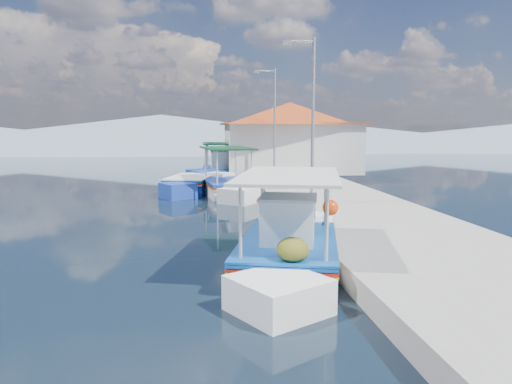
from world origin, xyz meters
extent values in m
plane|color=black|center=(0.00, 0.00, 0.00)|extent=(160.00, 160.00, 0.00)
cube|color=#9A9790|center=(5.90, 6.00, 0.25)|extent=(5.00, 44.00, 0.50)
cylinder|color=#A5A8AD|center=(3.80, -3.00, 0.65)|extent=(0.20, 0.20, 0.30)
cylinder|color=#A5A8AD|center=(3.80, 2.00, 0.65)|extent=(0.20, 0.20, 0.30)
cylinder|color=#A5A8AD|center=(3.80, 8.00, 0.65)|extent=(0.20, 0.20, 0.30)
cylinder|color=#A5A8AD|center=(3.80, 14.00, 0.65)|extent=(0.20, 0.20, 0.30)
cube|color=white|center=(2.52, -4.51, 0.21)|extent=(3.08, 4.56, 0.91)
cube|color=white|center=(1.83, -1.83, 0.33)|extent=(2.08, 2.08, 1.01)
cube|color=white|center=(3.18, -7.10, 0.21)|extent=(2.03, 2.03, 0.86)
cube|color=#0C4A9E|center=(2.52, -4.51, 0.63)|extent=(3.17, 4.70, 0.06)
cube|color=#B61C0F|center=(2.52, -4.51, 0.56)|extent=(3.17, 4.70, 0.05)
cube|color=yellow|center=(2.52, -4.51, 0.49)|extent=(3.17, 4.70, 0.04)
cube|color=#0C4A9E|center=(2.52, -4.51, 0.70)|extent=(3.18, 4.66, 0.05)
cube|color=brown|center=(2.52, -4.51, 0.67)|extent=(2.90, 4.44, 0.05)
cube|color=white|center=(2.59, -4.79, 1.20)|extent=(1.44, 1.50, 1.06)
cube|color=silver|center=(2.59, -4.79, 1.75)|extent=(1.56, 1.62, 0.06)
cylinder|color=beige|center=(1.27, -3.02, 1.44)|extent=(0.07, 0.07, 1.54)
cylinder|color=beige|center=(2.90, -2.60, 1.44)|extent=(0.07, 0.07, 1.54)
cylinder|color=beige|center=(2.14, -6.41, 1.44)|extent=(0.07, 0.07, 1.54)
cylinder|color=beige|center=(3.77, -5.99, 1.44)|extent=(0.07, 0.07, 1.54)
cube|color=silver|center=(2.52, -4.51, 2.21)|extent=(3.18, 4.59, 0.07)
ellipsoid|color=#474F15|center=(1.81, -3.30, 0.95)|extent=(0.73, 0.80, 0.55)
ellipsoid|color=#474F15|center=(2.34, -2.67, 0.90)|extent=(0.61, 0.68, 0.46)
ellipsoid|color=#474F15|center=(3.13, -6.13, 0.92)|extent=(0.65, 0.72, 0.49)
sphere|color=#FF3B08|center=(3.31, -3.71, 1.39)|extent=(0.38, 0.38, 0.38)
cube|color=white|center=(1.80, 7.96, 0.22)|extent=(2.56, 4.01, 0.96)
cube|color=white|center=(2.18, 10.45, 0.34)|extent=(2.03, 2.03, 1.06)
cube|color=white|center=(1.43, 5.55, 0.22)|extent=(1.97, 1.97, 0.91)
cube|color=#0C4A9E|center=(1.80, 7.96, 0.67)|extent=(2.63, 4.13, 0.06)
cube|color=#B61C0F|center=(1.80, 7.96, 0.58)|extent=(2.63, 4.13, 0.05)
cube|color=yellow|center=(1.80, 7.96, 0.51)|extent=(2.63, 4.13, 0.04)
cube|color=#1B3CA7|center=(1.80, 7.96, 0.74)|extent=(2.65, 4.10, 0.05)
cube|color=brown|center=(1.80, 7.96, 0.71)|extent=(2.39, 3.91, 0.05)
cylinder|color=beige|center=(1.24, 9.64, 1.51)|extent=(0.07, 0.07, 1.61)
cylinder|color=beige|center=(2.84, 9.39, 1.51)|extent=(0.07, 0.07, 1.61)
cylinder|color=beige|center=(0.77, 6.53, 1.51)|extent=(0.07, 0.07, 1.61)
cylinder|color=beige|center=(2.36, 6.28, 1.51)|extent=(0.07, 0.07, 1.61)
cube|color=#0B381B|center=(1.80, 7.96, 2.32)|extent=(2.66, 4.02, 0.07)
cube|color=#1B3CA7|center=(0.02, 9.64, 0.24)|extent=(2.80, 4.06, 1.03)
cube|color=#1B3CA7|center=(-0.59, 12.03, 0.37)|extent=(1.92, 1.92, 1.14)
cube|color=#1B3CA7|center=(0.61, 7.32, 0.24)|extent=(1.87, 1.87, 0.97)
cube|color=#0C4A9E|center=(0.02, 9.64, 0.71)|extent=(2.88, 4.18, 0.06)
cube|color=#B61C0F|center=(0.02, 9.64, 0.63)|extent=(2.88, 4.18, 0.05)
cube|color=yellow|center=(0.02, 9.64, 0.55)|extent=(2.88, 4.18, 0.04)
cube|color=white|center=(0.02, 9.64, 0.79)|extent=(2.89, 4.15, 0.05)
cube|color=brown|center=(0.02, 9.64, 0.76)|extent=(2.63, 3.95, 0.05)
cube|color=white|center=(1.79, 15.07, 0.22)|extent=(2.14, 4.07, 0.96)
cube|color=white|center=(1.80, 17.78, 0.34)|extent=(2.15, 2.15, 1.06)
cube|color=white|center=(1.77, 12.45, 0.22)|extent=(2.09, 2.09, 0.91)
cube|color=#0C4A9E|center=(1.79, 15.07, 0.66)|extent=(2.20, 4.19, 0.06)
cube|color=#B61C0F|center=(1.79, 15.07, 0.58)|extent=(2.20, 4.19, 0.05)
cube|color=yellow|center=(1.79, 15.07, 0.51)|extent=(2.20, 4.19, 0.04)
cube|color=#0C4A9E|center=(1.79, 15.07, 0.74)|extent=(2.22, 4.15, 0.05)
cube|color=brown|center=(1.79, 15.07, 0.71)|extent=(1.97, 3.99, 0.05)
cube|color=white|center=(1.79, 14.77, 1.26)|extent=(1.17, 1.32, 1.11)
cube|color=silver|center=(1.79, 14.77, 1.83)|extent=(1.28, 1.42, 0.06)
cylinder|color=beige|center=(0.95, 16.78, 1.51)|extent=(0.07, 0.07, 1.61)
cylinder|color=beige|center=(2.64, 16.77, 1.51)|extent=(0.07, 0.07, 1.61)
cylinder|color=beige|center=(0.93, 13.37, 1.51)|extent=(0.07, 0.07, 1.61)
cylinder|color=beige|center=(2.63, 13.36, 1.51)|extent=(0.07, 0.07, 1.61)
cube|color=#0B381B|center=(1.79, 15.07, 2.32)|extent=(2.24, 4.07, 0.07)
cube|color=silver|center=(6.20, 15.00, 2.00)|extent=(8.00, 6.00, 3.00)
cube|color=#A94017|center=(6.20, 15.00, 3.55)|extent=(8.64, 6.48, 0.10)
pyramid|color=#A94017|center=(6.20, 15.00, 4.20)|extent=(10.49, 10.49, 1.40)
cube|color=brown|center=(2.22, 14.00, 1.50)|extent=(0.06, 1.00, 2.00)
cube|color=#0C4A9E|center=(2.22, 16.50, 2.10)|extent=(0.06, 1.20, 0.90)
cylinder|color=#A5A8AD|center=(4.60, 2.00, 3.50)|extent=(0.12, 0.12, 6.00)
cylinder|color=#A5A8AD|center=(4.10, 2.00, 6.35)|extent=(1.00, 0.08, 0.08)
cube|color=#A5A8AD|center=(3.60, 2.00, 6.30)|extent=(0.30, 0.14, 0.14)
cylinder|color=#A5A8AD|center=(4.60, 11.00, 3.50)|extent=(0.12, 0.12, 6.00)
cylinder|color=#A5A8AD|center=(4.10, 11.00, 6.35)|extent=(1.00, 0.08, 0.08)
cube|color=#A5A8AD|center=(3.60, 11.00, 6.30)|extent=(0.30, 0.14, 0.14)
cone|color=slate|center=(-5.00, 56.00, 2.45)|extent=(96.00, 96.00, 5.50)
cone|color=slate|center=(25.00, 56.00, 1.60)|extent=(76.80, 76.80, 3.80)
cone|color=slate|center=(50.00, 56.00, 1.80)|extent=(89.60, 89.60, 4.20)
camera|label=1|loc=(0.49, -15.23, 3.29)|focal=33.54mm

